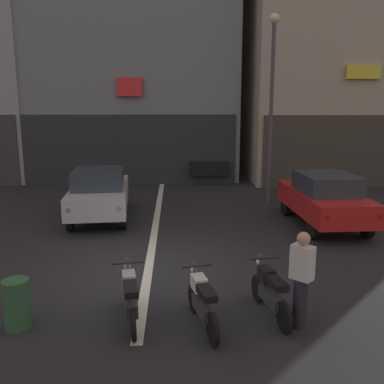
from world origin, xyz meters
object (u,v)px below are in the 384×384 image
object	(u,v)px
car_silver_crossing_near	(100,192)
trash_bin	(17,304)
person_by_motorcycles	(301,279)
motorcycle_silver_row_leftmost	(130,297)
car_black_down_street	(205,160)
motorcycle_black_row_centre	(270,291)
motorcycle_white_row_left_mid	(202,301)
street_lamp	(272,91)
car_red_parked_kerbside	(324,198)

from	to	relation	value
car_silver_crossing_near	trash_bin	bearing A→B (deg)	-91.63
person_by_motorcycles	motorcycle_silver_row_leftmost	bearing A→B (deg)	174.52
trash_bin	motorcycle_silver_row_leftmost	bearing A→B (deg)	3.59
car_black_down_street	motorcycle_black_row_centre	size ratio (longest dim) A/B	2.52
motorcycle_white_row_left_mid	motorcycle_black_row_centre	bearing A→B (deg)	15.11
person_by_motorcycles	trash_bin	xyz separation A→B (m)	(-4.74, 0.16, -0.43)
car_silver_crossing_near	motorcycle_white_row_left_mid	size ratio (longest dim) A/B	2.58
motorcycle_silver_row_leftmost	person_by_motorcycles	distance (m)	2.91
street_lamp	car_black_down_street	bearing A→B (deg)	109.56
street_lamp	trash_bin	distance (m)	11.51
motorcycle_black_row_centre	motorcycle_silver_row_leftmost	bearing A→B (deg)	-176.95
car_silver_crossing_near	motorcycle_black_row_centre	world-z (taller)	car_silver_crossing_near
motorcycle_black_row_centre	trash_bin	size ratio (longest dim) A/B	1.94
street_lamp	car_red_parked_kerbside	bearing A→B (deg)	-71.97
street_lamp	trash_bin	xyz separation A→B (m)	(-6.17, -8.99, -3.71)
motorcycle_silver_row_leftmost	motorcycle_black_row_centre	bearing A→B (deg)	3.05
motorcycle_silver_row_leftmost	trash_bin	bearing A→B (deg)	-176.41
trash_bin	car_black_down_street	bearing A→B (deg)	74.14
car_black_down_street	person_by_motorcycles	xyz separation A→B (m)	(0.58, -14.80, -0.03)
car_red_parked_kerbside	motorcycle_white_row_left_mid	world-z (taller)	car_red_parked_kerbside
car_red_parked_kerbside	car_black_down_street	distance (m)	9.33
car_silver_crossing_near	motorcycle_white_row_left_mid	world-z (taller)	car_silver_crossing_near
person_by_motorcycles	trash_bin	size ratio (longest dim) A/B	1.96
street_lamp	person_by_motorcycles	size ratio (longest dim) A/B	4.06
car_silver_crossing_near	motorcycle_silver_row_leftmost	bearing A→B (deg)	-76.16
car_black_down_street	motorcycle_silver_row_leftmost	bearing A→B (deg)	-98.96
car_black_down_street	motorcycle_white_row_left_mid	bearing A→B (deg)	-94.14
car_black_down_street	motorcycle_black_row_centre	distance (m)	14.40
motorcycle_black_row_centre	car_red_parked_kerbside	bearing A→B (deg)	62.65
car_red_parked_kerbside	street_lamp	xyz separation A→B (m)	(-1.03, 3.17, 3.25)
car_black_down_street	trash_bin	xyz separation A→B (m)	(-4.16, -14.64, -0.46)
motorcycle_silver_row_leftmost	motorcycle_white_row_left_mid	size ratio (longest dim) A/B	1.01
car_red_parked_kerbside	motorcycle_silver_row_leftmost	bearing A→B (deg)	-133.08
motorcycle_white_row_left_mid	person_by_motorcycles	distance (m)	1.69
car_black_down_street	car_silver_crossing_near	bearing A→B (deg)	-117.15
street_lamp	motorcycle_black_row_centre	distance (m)	9.66
motorcycle_black_row_centre	trash_bin	distance (m)	4.33
car_silver_crossing_near	car_red_parked_kerbside	size ratio (longest dim) A/B	1.02
car_black_down_street	street_lamp	xyz separation A→B (m)	(2.01, -5.65, 3.25)
motorcycle_white_row_left_mid	motorcycle_black_row_centre	world-z (taller)	same
street_lamp	motorcycle_black_row_centre	bearing A→B (deg)	-101.94
trash_bin	motorcycle_black_row_centre	bearing A→B (deg)	3.28
motorcycle_white_row_left_mid	person_by_motorcycles	xyz separation A→B (m)	(1.64, -0.07, 0.40)
car_red_parked_kerbside	trash_bin	distance (m)	9.27
motorcycle_silver_row_leftmost	motorcycle_white_row_left_mid	world-z (taller)	same
street_lamp	motorcycle_white_row_left_mid	bearing A→B (deg)	-108.72
street_lamp	motorcycle_black_row_centre	world-z (taller)	street_lamp
car_black_down_street	person_by_motorcycles	world-z (taller)	person_by_motorcycles
motorcycle_white_row_left_mid	person_by_motorcycles	bearing A→B (deg)	-2.59
car_black_down_street	motorcycle_black_row_centre	world-z (taller)	car_black_down_street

